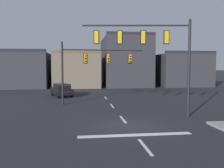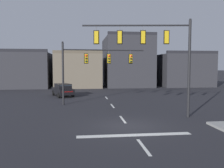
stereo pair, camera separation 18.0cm
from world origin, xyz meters
The scene contains 7 objects.
ground_plane centered at (0.00, 0.00, 0.00)m, with size 400.00×400.00×0.00m, color #232328.
stop_bar_paint centered at (0.00, -2.00, 0.00)m, with size 6.40×0.50×0.01m, color silver.
lane_centreline centered at (0.00, 2.00, 0.00)m, with size 0.16×26.40×0.01m.
signal_mast_near_side centered at (2.32, 2.57, 5.23)m, with size 7.93×1.23×7.29m.
signal_mast_far_side centered at (-1.96, 9.48, 4.19)m, with size 8.32×0.68×6.24m.
car_lot_nearside centered at (-5.36, 16.20, 0.86)m, with size 3.19×4.75×1.61m.
building_row centered at (1.50, 32.11, 3.54)m, with size 40.84×13.58×9.69m.
Camera 1 is at (-3.01, -14.93, 3.81)m, focal length 38.93 mm.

